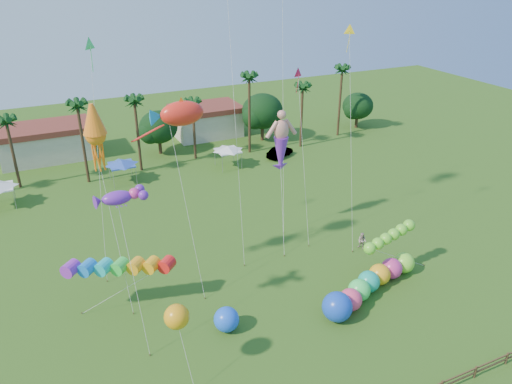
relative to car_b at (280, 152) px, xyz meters
name	(u,v)px	position (x,y,z in m)	size (l,w,h in m)	color
ground	(315,360)	(-16.11, -36.40, -0.73)	(160.00, 160.00, 0.00)	#285116
tree_line	(178,125)	(-12.54, 7.59, 3.54)	(69.46, 8.91, 11.00)	#3A2819
buildings_row	(124,134)	(-19.20, 13.60, 1.27)	(35.00, 7.00, 4.00)	beige
tent_row	(122,164)	(-22.11, -0.07, 2.02)	(31.00, 4.00, 0.60)	white
car_b	(280,152)	(0.00, 0.00, 0.00)	(1.55, 4.44, 1.46)	#4C4C54
spectator_b	(362,241)	(-4.18, -25.41, 0.13)	(0.84, 0.66, 1.73)	#AA918E
caterpillar_inflatable	(367,286)	(-8.31, -31.77, 0.28)	(11.66, 5.47, 2.41)	#EF3F6E
blue_ball	(226,319)	(-20.62, -30.72, 0.25)	(1.96, 1.96, 1.96)	blue
rainbow_tube	(141,271)	(-25.66, -25.34, 2.83)	(8.63, 5.73, 4.14)	red
green_worm	(370,248)	(-7.05, -30.09, 2.67)	(9.33, 2.24, 4.04)	#6BD72F
orange_ball_kite	(177,317)	(-25.20, -33.79, 4.38)	(2.03, 2.81, 5.96)	orange
merman_kite	(281,145)	(-9.87, -18.79, 8.81)	(3.12, 5.53, 12.45)	tan
fish_kite	(182,113)	(-20.44, -21.80, 14.06)	(5.54, 5.94, 15.91)	red
squid_kite	(96,135)	(-27.23, -21.88, 13.27)	(2.24, 5.11, 16.50)	orange
lobster_kite	(117,198)	(-27.08, -27.71, 10.59)	(3.99, 4.80, 12.02)	purple
delta_kite_red	(298,77)	(-8.37, -19.06, 15.30)	(1.16, 4.19, 16.90)	red
delta_kite_yellow	(350,36)	(-5.24, -22.20, 19.11)	(1.08, 3.89, 20.86)	yellow
delta_kite_green	(90,49)	(-26.02, -15.88, 18.59)	(2.53, 5.19, 20.26)	#36E76A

